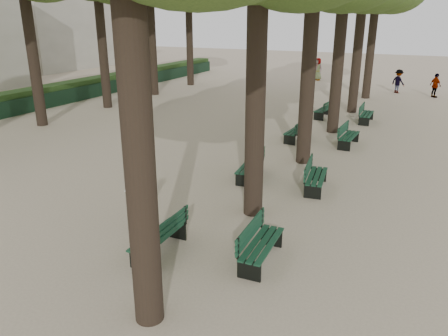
% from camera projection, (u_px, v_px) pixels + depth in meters
% --- Properties ---
extents(ground, '(120.00, 120.00, 0.00)m').
position_uv_depth(ground, '(146.00, 250.00, 10.33)').
color(ground, tan).
rests_on(ground, ground).
extents(bench_left_0, '(0.61, 1.81, 0.92)m').
position_uv_depth(bench_left_0, '(159.00, 242.00, 10.11)').
color(bench_left_0, black).
rests_on(bench_left_0, ground).
extents(bench_left_1, '(0.78, 1.85, 0.92)m').
position_uv_depth(bench_left_1, '(250.00, 171.00, 14.76)').
color(bench_left_1, black).
rests_on(bench_left_1, ground).
extents(bench_left_2, '(0.67, 1.83, 0.92)m').
position_uv_depth(bench_left_2, '(296.00, 134.00, 19.26)').
color(bench_left_2, black).
rests_on(bench_left_2, ground).
extents(bench_left_3, '(0.72, 1.84, 0.92)m').
position_uv_depth(bench_left_3, '(323.00, 113.00, 23.59)').
color(bench_left_3, black).
rests_on(bench_left_3, ground).
extents(bench_right_0, '(0.65, 1.82, 0.92)m').
position_uv_depth(bench_right_0, '(261.00, 251.00, 9.76)').
color(bench_right_0, black).
rests_on(bench_right_0, ground).
extents(bench_right_1, '(0.80, 1.86, 0.92)m').
position_uv_depth(bench_right_1, '(316.00, 181.00, 13.83)').
color(bench_right_1, black).
rests_on(bench_right_1, ground).
extents(bench_right_2, '(0.65, 1.82, 0.92)m').
position_uv_depth(bench_right_2, '(349.00, 140.00, 18.45)').
color(bench_right_2, black).
rests_on(bench_right_2, ground).
extents(bench_right_3, '(0.60, 1.81, 0.92)m').
position_uv_depth(bench_right_3, '(366.00, 117.00, 22.49)').
color(bench_right_3, black).
rests_on(bench_right_3, ground).
extents(man_with_map, '(0.63, 0.66, 1.57)m').
position_uv_depth(man_with_map, '(141.00, 200.00, 11.16)').
color(man_with_map, black).
rests_on(man_with_map, ground).
extents(pedestrian_b, '(1.04, 0.92, 1.65)m').
position_uv_depth(pedestrian_b, '(398.00, 81.00, 30.87)').
color(pedestrian_b, '#262628').
rests_on(pedestrian_b, ground).
extents(pedestrian_d, '(0.98, 0.70, 1.85)m').
position_uv_depth(pedestrian_d, '(318.00, 69.00, 36.95)').
color(pedestrian_d, '#262628').
rests_on(pedestrian_d, ground).
extents(pedestrian_c, '(0.87, 0.91, 1.60)m').
position_uv_depth(pedestrian_c, '(435.00, 86.00, 29.15)').
color(pedestrian_c, '#262628').
rests_on(pedestrian_c, ground).
extents(fence, '(0.08, 42.00, 0.90)m').
position_uv_depth(fence, '(45.00, 101.00, 25.67)').
color(fence, black).
rests_on(fence, ground).
extents(hedge, '(1.20, 42.00, 1.20)m').
position_uv_depth(hedge, '(36.00, 98.00, 25.91)').
color(hedge, '#204016').
rests_on(hedge, ground).
extents(building_far, '(12.00, 16.00, 7.00)m').
position_uv_depth(building_far, '(56.00, 32.00, 48.19)').
color(building_far, '#B7B2A3').
rests_on(building_far, ground).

